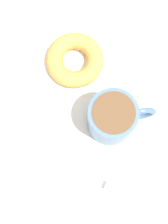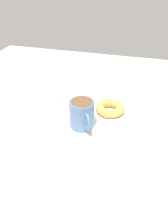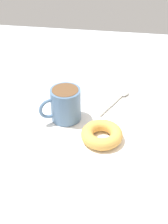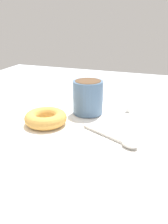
{
  "view_description": "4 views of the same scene",
  "coord_description": "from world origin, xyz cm",
  "views": [
    {
      "loc": [
        -7.68,
        9.33,
        63.73
      ],
      "look_at": [
        -1.91,
        -2.49,
        2.3
      ],
      "focal_mm": 60.0,
      "sensor_mm": 36.0,
      "label": 1
    },
    {
      "loc": [
        -68.54,
        -20.74,
        46.93
      ],
      "look_at": [
        -1.91,
        -2.49,
        2.3
      ],
      "focal_mm": 40.0,
      "sensor_mm": 36.0,
      "label": 2
    },
    {
      "loc": [
        8.17,
        -67.61,
        50.33
      ],
      "look_at": [
        -1.91,
        -2.49,
        2.3
      ],
      "focal_mm": 50.0,
      "sensor_mm": 36.0,
      "label": 3
    },
    {
      "loc": [
        52.15,
        16.99,
        25.06
      ],
      "look_at": [
        -1.91,
        -2.49,
        2.3
      ],
      "focal_mm": 40.0,
      "sensor_mm": 36.0,
      "label": 4
    }
  ],
  "objects": [
    {
      "name": "donut",
      "position": [
        3.62,
        -10.23,
        1.79
      ],
      "size": [
        10.13,
        10.13,
        2.98
      ],
      "primitive_type": "torus",
      "color": "gold",
      "rests_on": "napkin"
    },
    {
      "name": "coffee_cup",
      "position": [
        -6.78,
        -3.19,
        4.83
      ],
      "size": [
        10.22,
        8.44,
        8.78
      ],
      "color": "slate",
      "rests_on": "napkin"
    },
    {
      "name": "sugar_cube",
      "position": [
        -11.04,
        6.82,
        1.0
      ],
      "size": [
        1.4,
        1.4,
        1.4
      ],
      "primitive_type": "cube",
      "color": "white",
      "rests_on": "napkin"
    },
    {
      "name": "spoon",
      "position": [
        7.02,
        8.67,
        0.69
      ],
      "size": [
        7.91,
        14.1,
        0.9
      ],
      "color": "#B7B2A8",
      "rests_on": "napkin"
    },
    {
      "name": "napkin",
      "position": [
        -1.91,
        -2.49,
        0.15
      ],
      "size": [
        31.52,
        31.52,
        0.3
      ],
      "primitive_type": "cube",
      "rotation": [
        0.0,
        0.0,
        0.06
      ],
      "color": "white",
      "rests_on": "ground_plane"
    },
    {
      "name": "ground_plane",
      "position": [
        0.0,
        0.0,
        -1.0
      ],
      "size": [
        120.0,
        120.0,
        2.0
      ],
      "primitive_type": "cube",
      "color": "#B2BCC6"
    }
  ]
}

